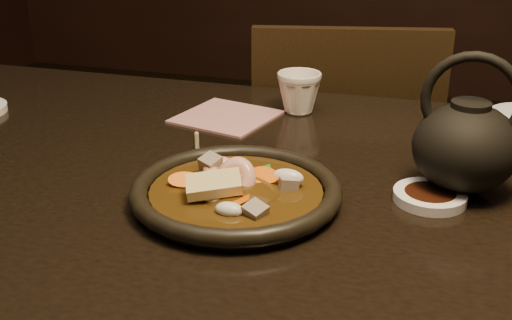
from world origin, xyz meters
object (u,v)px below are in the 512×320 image
(chair, at_px, (339,186))
(teapot, at_px, (467,142))
(table, at_px, (252,238))
(tea_cup, at_px, (299,91))
(plate, at_px, (236,192))

(chair, bearing_deg, teapot, 101.24)
(table, bearing_deg, teapot, 14.56)
(tea_cup, bearing_deg, teapot, -42.17)
(table, height_order, tea_cup, tea_cup)
(table, distance_m, plate, 0.10)
(table, relative_size, tea_cup, 20.60)
(plate, bearing_deg, tea_cup, 90.89)
(chair, distance_m, tea_cup, 0.44)
(plate, relative_size, teapot, 1.47)
(plate, distance_m, teapot, 0.30)
(chair, height_order, teapot, teapot)
(chair, bearing_deg, tea_cup, 71.51)
(chair, xyz_separation_m, plate, (-0.03, -0.67, 0.29))
(chair, xyz_separation_m, tea_cup, (-0.03, -0.31, 0.32))
(plate, xyz_separation_m, tea_cup, (-0.01, 0.37, 0.03))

